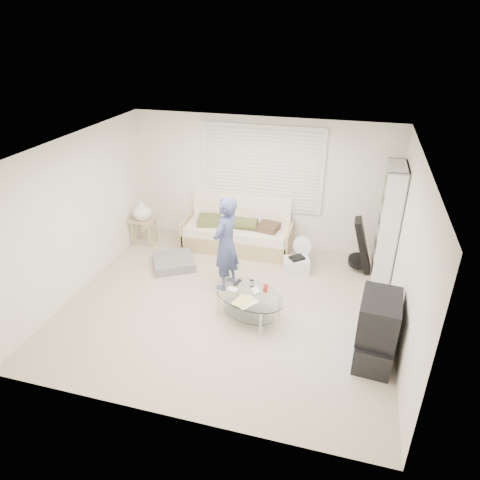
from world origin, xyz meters
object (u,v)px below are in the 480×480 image
(futon_sofa, at_px, (238,232))
(coffee_table, at_px, (248,299))
(bookshelf, at_px, (388,222))
(tv_unit, at_px, (377,330))

(futon_sofa, bearing_deg, coffee_table, -70.49)
(bookshelf, height_order, coffee_table, bookshelf)
(tv_unit, distance_m, coffee_table, 1.86)
(tv_unit, bearing_deg, coffee_table, 167.86)
(futon_sofa, height_order, tv_unit, futon_sofa)
(coffee_table, bearing_deg, futon_sofa, 109.51)
(futon_sofa, relative_size, bookshelf, 1.06)
(bookshelf, xyz_separation_m, coffee_table, (-1.94, -1.86, -0.65))
(tv_unit, xyz_separation_m, coffee_table, (-1.81, 0.39, -0.12))
(futon_sofa, relative_size, coffee_table, 1.56)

